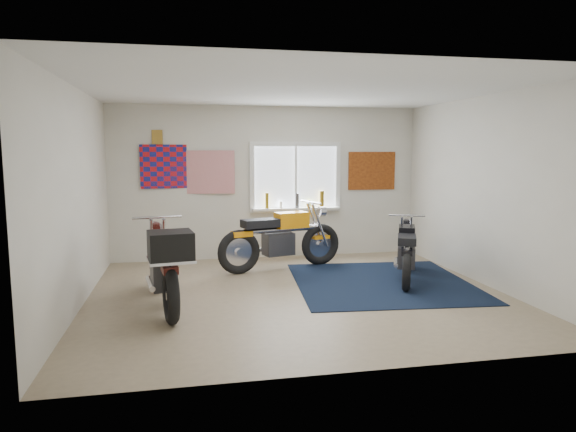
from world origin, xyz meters
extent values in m
plane|color=#9E896B|center=(0.00, 0.00, 0.00)|extent=(5.50, 5.50, 0.00)
plane|color=white|center=(0.00, 0.00, 2.70)|extent=(5.50, 5.50, 0.00)
plane|color=silver|center=(0.00, 2.50, 1.35)|extent=(5.50, 0.00, 5.50)
plane|color=silver|center=(0.00, -2.50, 1.35)|extent=(5.50, 0.00, 5.50)
plane|color=silver|center=(-2.75, 0.00, 1.35)|extent=(0.00, 5.00, 5.00)
plane|color=silver|center=(2.75, 0.00, 1.35)|extent=(0.00, 5.00, 5.00)
cube|color=black|center=(1.34, 0.35, 0.01)|extent=(2.72, 2.81, 0.01)
cube|color=white|center=(0.50, 2.48, 1.45)|extent=(1.50, 0.02, 1.10)
cube|color=white|center=(0.50, 2.47, 2.04)|extent=(1.66, 0.06, 0.08)
cube|color=white|center=(0.50, 2.47, 0.86)|extent=(1.66, 0.06, 0.08)
cube|color=white|center=(-0.29, 2.47, 1.45)|extent=(0.08, 0.06, 1.10)
cube|color=white|center=(1.29, 2.47, 1.45)|extent=(0.08, 0.06, 1.10)
cube|color=white|center=(0.50, 2.47, 1.45)|extent=(0.04, 0.06, 1.10)
cube|color=white|center=(0.50, 2.41, 0.88)|extent=(1.60, 0.16, 0.04)
cylinder|color=#836713|center=(-0.03, 2.40, 1.04)|extent=(0.07, 0.07, 0.28)
cylinder|color=white|center=(0.22, 2.40, 0.96)|extent=(0.06, 0.06, 0.12)
cylinder|color=black|center=(0.52, 2.40, 1.01)|extent=(0.06, 0.06, 0.22)
cylinder|color=yellow|center=(0.75, 2.40, 0.97)|extent=(0.05, 0.05, 0.14)
cylinder|color=brown|center=(0.97, 2.40, 1.05)|extent=(0.09, 0.09, 0.30)
cylinder|color=#3A3A3C|center=(0.51, 2.40, 1.03)|extent=(0.08, 0.08, 0.26)
plane|color=red|center=(-1.70, 2.48, 1.65)|extent=(1.00, 0.07, 1.00)
plane|color=red|center=(-1.05, 2.46, 1.55)|extent=(0.90, 0.09, 0.90)
cube|color=olive|center=(-1.90, 2.48, 2.15)|extent=(0.18, 0.02, 0.24)
cube|color=#A54C14|center=(1.95, 2.48, 1.55)|extent=(0.90, 0.03, 0.70)
torus|color=black|center=(0.76, 1.70, 0.35)|extent=(0.72, 0.32, 0.71)
torus|color=black|center=(-0.66, 1.30, 0.35)|extent=(0.72, 0.32, 0.71)
cylinder|color=silver|center=(0.76, 1.70, 0.35)|extent=(0.14, 0.13, 0.12)
cylinder|color=silver|center=(-0.66, 1.30, 0.35)|extent=(0.14, 0.13, 0.12)
cylinder|color=silver|center=(0.05, 1.50, 0.65)|extent=(1.30, 0.45, 0.09)
cube|color=#323134|center=(0.00, 1.49, 0.42)|extent=(0.54, 0.41, 0.36)
cylinder|color=silver|center=(-0.04, 1.65, 0.32)|extent=(0.58, 0.23, 0.07)
cube|color=orange|center=(0.24, 1.55, 0.80)|extent=(0.58, 0.40, 0.25)
cube|color=black|center=(-0.30, 1.40, 0.78)|extent=(0.64, 0.44, 0.13)
cube|color=orange|center=(-0.61, 1.32, 0.63)|extent=(0.35, 0.25, 0.08)
cube|color=orange|center=(0.76, 1.70, 0.47)|extent=(0.32, 0.22, 0.05)
cylinder|color=silver|center=(0.58, 1.65, 1.07)|extent=(0.21, 0.64, 0.04)
cylinder|color=silver|center=(0.78, 1.70, 0.91)|extent=(0.15, 0.19, 0.17)
torus|color=black|center=(2.00, 1.01, 0.28)|extent=(0.34, 0.56, 0.57)
torus|color=black|center=(1.50, -0.14, 0.28)|extent=(0.34, 0.56, 0.57)
cylinder|color=silver|center=(2.00, 1.01, 0.28)|extent=(0.12, 0.13, 0.10)
cylinder|color=silver|center=(1.50, -0.14, 0.28)|extent=(0.12, 0.13, 0.10)
cylinder|color=silver|center=(1.75, 0.44, 0.56)|extent=(0.53, 1.07, 0.08)
cube|color=#323134|center=(1.73, 0.40, 0.36)|extent=(0.39, 0.47, 0.31)
cylinder|color=silver|center=(1.60, 0.46, 0.27)|extent=(0.26, 0.48, 0.06)
cube|color=black|center=(1.82, 0.59, 0.68)|extent=(0.40, 0.51, 0.22)
cube|color=black|center=(1.62, 0.15, 0.66)|extent=(0.43, 0.55, 0.11)
cube|color=black|center=(1.51, -0.09, 0.54)|extent=(0.24, 0.30, 0.07)
cube|color=black|center=(2.00, 1.01, 0.39)|extent=(0.22, 0.28, 0.04)
cylinder|color=silver|center=(1.94, 0.87, 0.92)|extent=(0.52, 0.25, 0.03)
cylinder|color=silver|center=(2.01, 1.03, 0.77)|extent=(0.17, 0.14, 0.14)
torus|color=black|center=(-1.86, 0.53, 0.33)|extent=(0.23, 0.68, 0.67)
torus|color=black|center=(-1.64, -0.89, 0.33)|extent=(0.23, 0.68, 0.67)
cylinder|color=silver|center=(-1.86, 0.53, 0.33)|extent=(0.12, 0.13, 0.11)
cylinder|color=silver|center=(-1.64, -0.89, 0.33)|extent=(0.12, 0.13, 0.11)
cylinder|color=silver|center=(-1.75, -0.18, 0.64)|extent=(0.29, 1.29, 0.09)
cube|color=#323134|center=(-1.74, -0.23, 0.41)|extent=(0.35, 0.50, 0.35)
cylinder|color=silver|center=(-1.90, -0.25, 0.31)|extent=(0.16, 0.57, 0.07)
cube|color=#45100B|center=(-1.78, 0.01, 0.78)|extent=(0.34, 0.55, 0.25)
cube|color=black|center=(-1.70, -0.53, 0.76)|extent=(0.37, 0.60, 0.12)
cube|color=#45100B|center=(-1.65, -0.83, 0.62)|extent=(0.21, 0.33, 0.08)
cube|color=#45100B|center=(-1.86, 0.53, 0.45)|extent=(0.19, 0.31, 0.05)
cylinder|color=silver|center=(-1.83, 0.35, 1.05)|extent=(0.63, 0.13, 0.04)
cylinder|color=silver|center=(-1.86, 0.56, 0.88)|extent=(0.18, 0.13, 0.16)
cube|color=black|center=(-1.63, -0.99, 0.90)|extent=(0.52, 0.50, 0.31)
camera|label=1|loc=(-1.46, -6.57, 1.92)|focal=32.00mm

